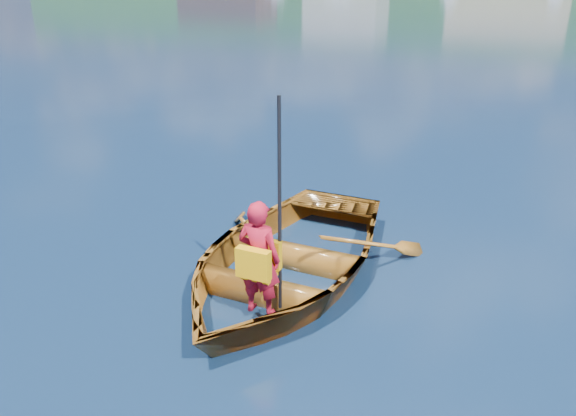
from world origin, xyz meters
TOP-DOWN VIEW (x-y plane):
  - ground at (0.00, 0.00)m, footprint 600.00×600.00m
  - rowboat at (0.01, 0.35)m, footprint 2.83×3.89m
  - child_paddler at (0.14, -0.55)m, footprint 0.44×0.34m

SIDE VIEW (x-z plane):
  - ground at x=0.00m, z-range 0.00..0.00m
  - rowboat at x=0.01m, z-range -0.15..0.64m
  - child_paddler at x=0.14m, z-range -0.37..1.78m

